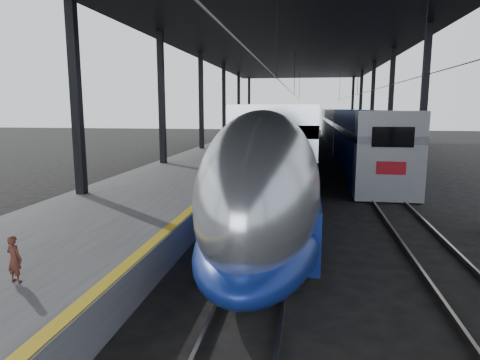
# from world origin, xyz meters

# --- Properties ---
(ground) EXTENTS (160.00, 160.00, 0.00)m
(ground) POSITION_xyz_m (0.00, 0.00, 0.00)
(ground) COLOR black
(ground) RESTS_ON ground
(platform) EXTENTS (6.00, 80.00, 1.00)m
(platform) POSITION_xyz_m (-3.50, 20.00, 0.50)
(platform) COLOR #4C4C4F
(platform) RESTS_ON ground
(yellow_strip) EXTENTS (0.30, 80.00, 0.01)m
(yellow_strip) POSITION_xyz_m (-0.70, 20.00, 1.00)
(yellow_strip) COLOR gold
(yellow_strip) RESTS_ON platform
(rails) EXTENTS (6.52, 80.00, 0.16)m
(rails) POSITION_xyz_m (4.50, 20.00, 0.08)
(rails) COLOR slate
(rails) RESTS_ON ground
(canopy) EXTENTS (18.00, 75.00, 9.47)m
(canopy) POSITION_xyz_m (1.90, 20.00, 9.12)
(canopy) COLOR black
(canopy) RESTS_ON ground
(tgv_train) EXTENTS (3.16, 65.20, 4.53)m
(tgv_train) POSITION_xyz_m (2.00, 27.83, 2.12)
(tgv_train) COLOR #B1B4B8
(tgv_train) RESTS_ON ground
(second_train) EXTENTS (3.12, 56.05, 4.29)m
(second_train) POSITION_xyz_m (7.00, 36.84, 2.18)
(second_train) COLOR navy
(second_train) RESTS_ON ground
(child) EXTENTS (0.39, 0.30, 0.95)m
(child) POSITION_xyz_m (-2.48, -3.52, 1.47)
(child) COLOR #472017
(child) RESTS_ON platform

